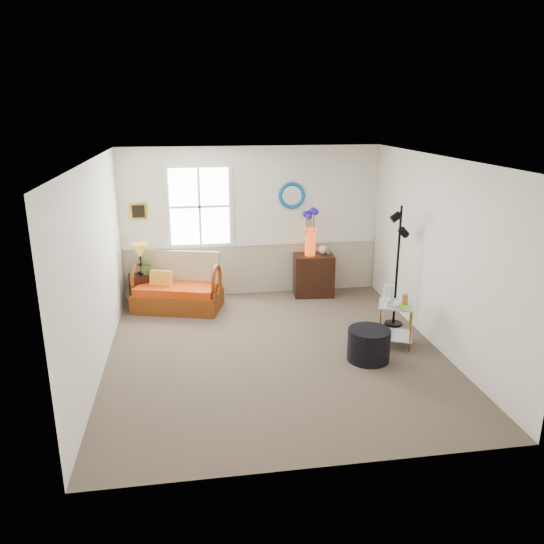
{
  "coord_description": "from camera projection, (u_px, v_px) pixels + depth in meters",
  "views": [
    {
      "loc": [
        -1.07,
        -6.55,
        3.19
      ],
      "look_at": [
        0.02,
        0.38,
        1.03
      ],
      "focal_mm": 35.0,
      "sensor_mm": 36.0,
      "label": 1
    }
  ],
  "objects": [
    {
      "name": "side_table",
      "position": [
        395.0,
        324.0,
        7.42
      ],
      "size": [
        0.62,
        0.62,
        0.61
      ],
      "primitive_type": null,
      "rotation": [
        0.0,
        0.0,
        -0.38
      ],
      "color": "olive",
      "rests_on": "floor"
    },
    {
      "name": "mirror",
      "position": [
        292.0,
        195.0,
        9.21
      ],
      "size": [
        0.47,
        0.07,
        0.47
      ],
      "primitive_type": "torus",
      "rotation": [
        1.57,
        0.0,
        0.0
      ],
      "color": "#0979B3",
      "rests_on": "walls"
    },
    {
      "name": "window",
      "position": [
        200.0,
        207.0,
        9.01
      ],
      "size": [
        1.14,
        0.06,
        1.44
      ],
      "primitive_type": null,
      "color": "white",
      "rests_on": "walls"
    },
    {
      "name": "lamp_stand",
      "position": [
        140.0,
        290.0,
        8.92
      ],
      "size": [
        0.39,
        0.39,
        0.55
      ],
      "primitive_type": null,
      "rotation": [
        0.0,
        0.0,
        0.31
      ],
      "color": "black",
      "rests_on": "floor"
    },
    {
      "name": "ottoman",
      "position": [
        369.0,
        345.0,
        6.98
      ],
      "size": [
        0.65,
        0.65,
        0.43
      ],
      "primitive_type": "cylinder",
      "rotation": [
        0.0,
        0.0,
        0.16
      ],
      "color": "black",
      "rests_on": "floor"
    },
    {
      "name": "throw_pillow",
      "position": [
        161.0,
        282.0,
        8.69
      ],
      "size": [
        0.37,
        0.22,
        0.36
      ],
      "primitive_type": null,
      "rotation": [
        0.0,
        0.0,
        -0.39
      ],
      "color": "#CB6305",
      "rests_on": "loveseat"
    },
    {
      "name": "tabletop_items",
      "position": [
        397.0,
        295.0,
        7.31
      ],
      "size": [
        0.43,
        0.43,
        0.24
      ],
      "primitive_type": null,
      "rotation": [
        0.0,
        0.0,
        -0.04
      ],
      "color": "silver",
      "rests_on": "side_table"
    },
    {
      "name": "picture",
      "position": [
        138.0,
        211.0,
        8.88
      ],
      "size": [
        0.28,
        0.03,
        0.28
      ],
      "primitive_type": "cube",
      "color": "gold",
      "rests_on": "walls"
    },
    {
      "name": "ceiling",
      "position": [
        275.0,
        159.0,
        6.52
      ],
      "size": [
        4.5,
        5.0,
        0.01
      ],
      "primitive_type": "cube",
      "color": "white",
      "rests_on": "walls"
    },
    {
      "name": "chair_rail",
      "position": [
        252.0,
        243.0,
        9.35
      ],
      "size": [
        4.46,
        0.04,
        0.06
      ],
      "primitive_type": "cube",
      "color": "white",
      "rests_on": "walls"
    },
    {
      "name": "floor_lamp",
      "position": [
        397.0,
        267.0,
        7.92
      ],
      "size": [
        0.27,
        0.27,
        1.86
      ],
      "primitive_type": null,
      "rotation": [
        0.0,
        0.0,
        0.01
      ],
      "color": "black",
      "rests_on": "floor"
    },
    {
      "name": "loveseat",
      "position": [
        177.0,
        283.0,
        8.72
      ],
      "size": [
        1.56,
        1.15,
        0.91
      ],
      "primitive_type": null,
      "rotation": [
        0.0,
        0.0,
        -0.28
      ],
      "color": "brown",
      "rests_on": "floor"
    },
    {
      "name": "floor",
      "position": [
        275.0,
        351.0,
        7.29
      ],
      "size": [
        4.5,
        5.0,
        0.01
      ],
      "primitive_type": "cube",
      "color": "brown",
      "rests_on": "ground"
    },
    {
      "name": "cabinet",
      "position": [
        314.0,
        275.0,
        9.39
      ],
      "size": [
        0.73,
        0.5,
        0.74
      ],
      "primitive_type": null,
      "rotation": [
        0.0,
        0.0,
        -0.09
      ],
      "color": "black",
      "rests_on": "floor"
    },
    {
      "name": "flower_vase",
      "position": [
        310.0,
        232.0,
        9.16
      ],
      "size": [
        0.27,
        0.27,
        0.82
      ],
      "primitive_type": null,
      "rotation": [
        0.0,
        0.0,
        0.15
      ],
      "color": "#D2420F",
      "rests_on": "cabinet"
    },
    {
      "name": "table_lamp",
      "position": [
        140.0,
        259.0,
        8.75
      ],
      "size": [
        0.39,
        0.39,
        0.53
      ],
      "primitive_type": null,
      "rotation": [
        0.0,
        0.0,
        0.47
      ],
      "color": "#B98622",
      "rests_on": "lamp_stand"
    },
    {
      "name": "walls",
      "position": [
        275.0,
        261.0,
        6.9
      ],
      "size": [
        4.51,
        5.01,
        2.6
      ],
      "color": "silver",
      "rests_on": "floor"
    },
    {
      "name": "wainscot",
      "position": [
        253.0,
        269.0,
        9.49
      ],
      "size": [
        4.46,
        0.02,
        0.9
      ],
      "primitive_type": "cube",
      "color": "#B1A68E",
      "rests_on": "walls"
    },
    {
      "name": "potted_plant",
      "position": [
        146.0,
        266.0,
        8.82
      ],
      "size": [
        0.46,
        0.48,
        0.28
      ],
      "primitive_type": "imported",
      "rotation": [
        0.0,
        0.0,
        0.49
      ],
      "color": "#44672E",
      "rests_on": "lamp_stand"
    }
  ]
}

